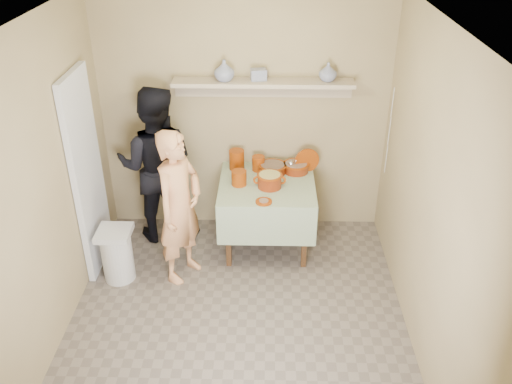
{
  "coord_description": "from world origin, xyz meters",
  "views": [
    {
      "loc": [
        0.25,
        -3.56,
        3.41
      ],
      "look_at": [
        0.15,
        0.75,
        0.95
      ],
      "focal_mm": 38.0,
      "sensor_mm": 36.0,
      "label": 1
    }
  ],
  "objects_px": {
    "serving_table": "(267,193)",
    "person_helper": "(157,165)",
    "trash_bin": "(117,254)",
    "cazuela_rice": "(270,179)",
    "person_cook": "(180,207)"
  },
  "relations": [
    {
      "from": "person_cook",
      "to": "serving_table",
      "type": "distance_m",
      "value": 0.98
    },
    {
      "from": "trash_bin",
      "to": "person_cook",
      "type": "bearing_deg",
      "value": 7.73
    },
    {
      "from": "serving_table",
      "to": "trash_bin",
      "type": "height_order",
      "value": "serving_table"
    },
    {
      "from": "cazuela_rice",
      "to": "trash_bin",
      "type": "height_order",
      "value": "cazuela_rice"
    },
    {
      "from": "person_cook",
      "to": "person_helper",
      "type": "relative_size",
      "value": 0.9
    },
    {
      "from": "person_cook",
      "to": "serving_table",
      "type": "bearing_deg",
      "value": -28.63
    },
    {
      "from": "person_helper",
      "to": "serving_table",
      "type": "distance_m",
      "value": 1.19
    },
    {
      "from": "person_helper",
      "to": "cazuela_rice",
      "type": "distance_m",
      "value": 1.21
    },
    {
      "from": "person_cook",
      "to": "person_helper",
      "type": "bearing_deg",
      "value": 54.55
    },
    {
      "from": "serving_table",
      "to": "cazuela_rice",
      "type": "height_order",
      "value": "cazuela_rice"
    },
    {
      "from": "serving_table",
      "to": "person_helper",
      "type": "bearing_deg",
      "value": 171.46
    },
    {
      "from": "serving_table",
      "to": "cazuela_rice",
      "type": "relative_size",
      "value": 2.95
    },
    {
      "from": "person_helper",
      "to": "cazuela_rice",
      "type": "height_order",
      "value": "person_helper"
    },
    {
      "from": "person_helper",
      "to": "person_cook",
      "type": "bearing_deg",
      "value": 116.96
    },
    {
      "from": "person_helper",
      "to": "cazuela_rice",
      "type": "bearing_deg",
      "value": 168.44
    }
  ]
}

